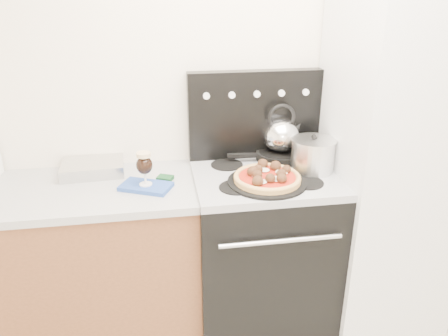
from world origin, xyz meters
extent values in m
cube|color=white|center=(0.00, 1.50, 1.25)|extent=(3.50, 0.01, 2.50)
cube|color=brown|center=(-1.02, 1.20, 0.43)|extent=(1.45, 0.60, 0.86)
cube|color=#B4B4B4|center=(-1.02, 1.20, 0.88)|extent=(1.48, 0.63, 0.04)
cube|color=black|center=(0.08, 1.18, 0.44)|extent=(0.76, 0.65, 0.88)
cube|color=#ADADB2|center=(0.08, 1.18, 0.90)|extent=(0.76, 0.65, 0.04)
cube|color=black|center=(0.08, 1.45, 1.17)|extent=(0.76, 0.08, 0.50)
cube|color=silver|center=(0.78, 1.15, 0.95)|extent=(0.64, 0.68, 1.90)
cube|color=silver|center=(-0.83, 1.38, 0.93)|extent=(0.34, 0.26, 0.07)
cube|color=#2A4EA8|center=(-0.55, 1.13, 0.91)|extent=(0.29, 0.24, 0.02)
cylinder|color=black|center=(0.06, 1.06, 0.93)|extent=(0.41, 0.41, 0.01)
cylinder|color=black|center=(0.22, 1.36, 0.94)|extent=(0.30, 0.30, 0.05)
cylinder|color=silver|center=(0.35, 1.18, 1.00)|extent=(0.27, 0.27, 0.17)
camera|label=1|loc=(-0.48, -0.91, 1.86)|focal=35.00mm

